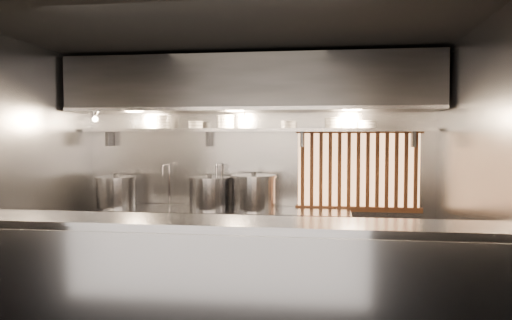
% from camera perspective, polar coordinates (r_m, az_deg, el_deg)
% --- Properties ---
extents(floor, '(4.50, 4.50, 0.00)m').
position_cam_1_polar(floor, '(5.29, -2.43, -17.24)').
color(floor, black).
rests_on(floor, ground).
extents(ceiling, '(4.50, 4.50, 0.00)m').
position_cam_1_polar(ceiling, '(5.06, -2.50, 14.06)').
color(ceiling, black).
rests_on(ceiling, wall_back).
extents(wall_back, '(4.50, 0.00, 4.50)m').
position_cam_1_polar(wall_back, '(6.46, -0.02, -0.83)').
color(wall_back, gray).
rests_on(wall_back, floor).
extents(wall_left, '(0.00, 3.00, 3.00)m').
position_cam_1_polar(wall_left, '(5.83, -24.76, -1.50)').
color(wall_left, gray).
rests_on(wall_left, floor).
extents(wall_right, '(0.00, 3.00, 3.00)m').
position_cam_1_polar(wall_right, '(5.08, 23.38, -2.08)').
color(wall_right, gray).
rests_on(wall_right, floor).
extents(serving_counter, '(4.50, 0.56, 1.13)m').
position_cam_1_polar(serving_counter, '(4.22, -4.91, -14.41)').
color(serving_counter, gray).
rests_on(serving_counter, floor).
extents(cooking_bench, '(3.00, 0.70, 0.90)m').
position_cam_1_polar(cooking_bench, '(6.28, -3.25, -9.70)').
color(cooking_bench, gray).
rests_on(cooking_bench, floor).
extents(bowl_shelf, '(4.40, 0.34, 0.04)m').
position_cam_1_polar(bowl_shelf, '(6.27, -0.25, 3.45)').
color(bowl_shelf, gray).
rests_on(bowl_shelf, wall_back).
extents(exhaust_hood, '(4.40, 0.81, 0.65)m').
position_cam_1_polar(exhaust_hood, '(6.08, -0.56, 8.60)').
color(exhaust_hood, '#2D2D30').
rests_on(exhaust_hood, ceiling).
extents(wood_screen, '(1.56, 0.09, 1.04)m').
position_cam_1_polar(wood_screen, '(6.36, 11.60, -1.13)').
color(wood_screen, '#FFB672').
rests_on(wood_screen, wall_back).
extents(faucet_left, '(0.04, 0.30, 0.50)m').
position_cam_1_polar(faucet_left, '(6.60, -10.12, -1.61)').
color(faucet_left, silver).
rests_on(faucet_left, wall_back).
extents(faucet_right, '(0.04, 0.30, 0.50)m').
position_cam_1_polar(faucet_right, '(6.41, -4.17, -1.70)').
color(faucet_right, silver).
rests_on(faucet_right, wall_back).
extents(heat_lamp, '(0.25, 0.35, 0.20)m').
position_cam_1_polar(heat_lamp, '(6.39, -18.06, 4.97)').
color(heat_lamp, gray).
rests_on(heat_lamp, exhaust_hood).
extents(pendant_bulb, '(0.09, 0.09, 0.19)m').
position_cam_1_polar(pendant_bulb, '(6.17, -1.34, 4.22)').
color(pendant_bulb, '#2D2D30').
rests_on(pendant_bulb, exhaust_hood).
extents(stock_pot_left, '(0.64, 0.64, 0.43)m').
position_cam_1_polar(stock_pot_left, '(6.61, -15.71, -3.49)').
color(stock_pot_left, gray).
rests_on(stock_pot_left, cooking_bench).
extents(stock_pot_mid, '(0.64, 0.64, 0.47)m').
position_cam_1_polar(stock_pot_mid, '(6.12, -0.26, -3.71)').
color(stock_pot_mid, gray).
rests_on(stock_pot_mid, cooking_bench).
extents(stock_pot_right, '(0.66, 0.66, 0.44)m').
position_cam_1_polar(stock_pot_right, '(6.22, -5.34, -3.75)').
color(stock_pot_right, gray).
rests_on(stock_pot_right, cooking_bench).
extents(bowl_stack_0, '(0.20, 0.20, 0.17)m').
position_cam_1_polar(bowl_stack_0, '(6.55, -10.53, 4.29)').
color(bowl_stack_0, white).
rests_on(bowl_stack_0, bowl_shelf).
extents(bowl_stack_1, '(0.20, 0.20, 0.09)m').
position_cam_1_polar(bowl_stack_1, '(6.42, -6.90, 4.01)').
color(bowl_stack_1, white).
rests_on(bowl_stack_1, bowl_shelf).
extents(bowl_stack_2, '(0.23, 0.23, 0.17)m').
position_cam_1_polar(bowl_stack_2, '(6.33, -3.47, 4.39)').
color(bowl_stack_2, white).
rests_on(bowl_stack_2, bowl_shelf).
extents(bowl_stack_3, '(0.20, 0.20, 0.09)m').
position_cam_1_polar(bowl_stack_3, '(6.22, 3.72, 4.06)').
color(bowl_stack_3, white).
rests_on(bowl_stack_3, bowl_shelf).
extents(bowl_stack_4, '(0.21, 0.21, 0.13)m').
position_cam_1_polar(bowl_stack_4, '(6.20, 8.80, 4.21)').
color(bowl_stack_4, white).
rests_on(bowl_stack_4, bowl_shelf).
extents(bowl_stack_5, '(0.23, 0.23, 0.09)m').
position_cam_1_polar(bowl_stack_5, '(6.22, 12.56, 4.00)').
color(bowl_stack_5, white).
rests_on(bowl_stack_5, bowl_shelf).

